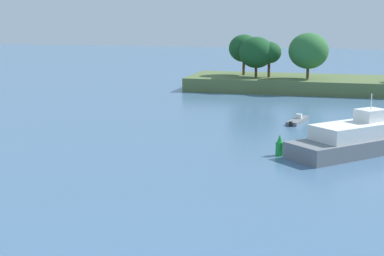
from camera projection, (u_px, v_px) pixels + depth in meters
small_motorboat at (298, 120)px, 66.42m from camera, size 2.33×5.62×0.92m
channel_buoy_green at (280, 146)px, 50.70m from camera, size 0.70×0.70×1.90m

